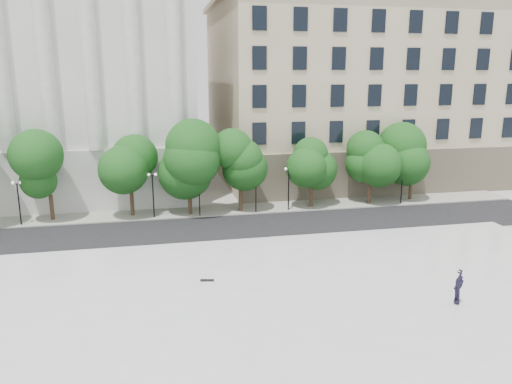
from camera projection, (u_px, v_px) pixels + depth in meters
ground at (290, 335)px, 25.23m from camera, size 160.00×160.00×0.00m
plaza at (276, 305)px, 28.03m from camera, size 44.00×22.00×0.45m
street at (233, 229)px, 42.36m from camera, size 60.00×8.00×0.02m
far_sidewalk at (223, 210)px, 48.06m from camera, size 60.00×4.00×0.12m
building_west at (52, 73)px, 55.56m from camera, size 31.50×27.65×25.60m
building_east at (360, 87)px, 63.68m from camera, size 36.00×26.15×23.00m
traffic_light_west at (199, 178)px, 45.13m from camera, size 0.39×1.70×4.18m
traffic_light_east at (256, 175)px, 46.18m from camera, size 0.54×1.75×4.19m
person_lying at (457, 299)px, 27.55m from camera, size 1.81×1.97×0.54m
skateboard at (207, 280)px, 30.66m from camera, size 0.87×0.37×0.09m
street_trees at (217, 162)px, 46.26m from camera, size 46.47×5.53×7.83m
lamp_posts at (224, 185)px, 46.07m from camera, size 36.58×0.28×4.25m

